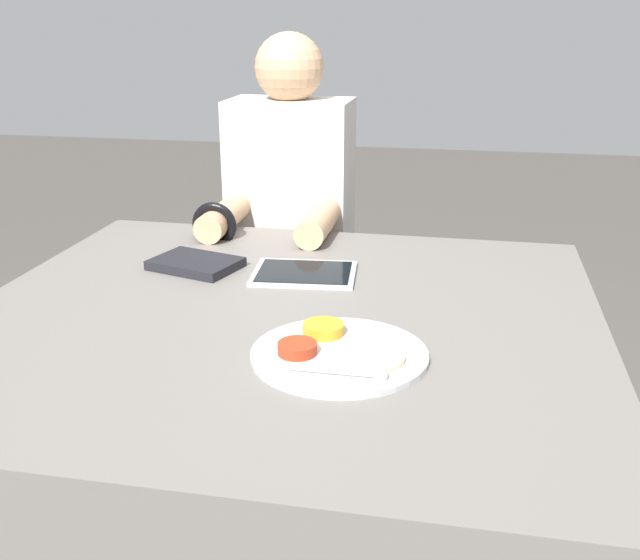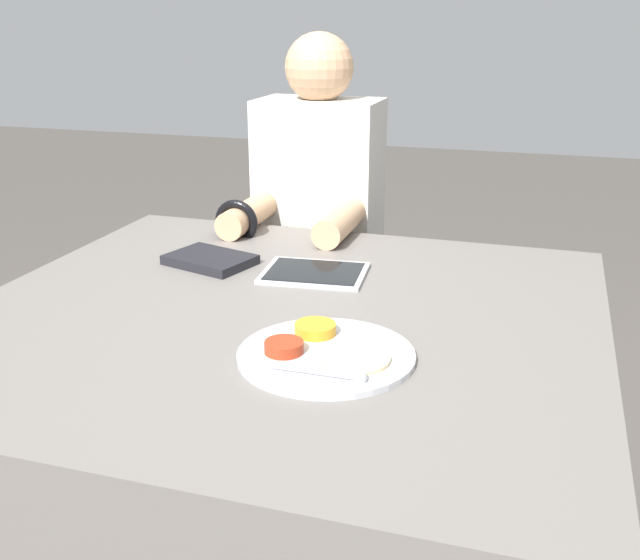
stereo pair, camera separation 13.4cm
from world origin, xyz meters
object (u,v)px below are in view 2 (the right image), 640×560
object	(u,v)px
thali_tray	(325,353)
person_diner	(318,266)
red_notebook	(210,260)
tablet_device	(315,273)

from	to	relation	value
thali_tray	person_diner	world-z (taller)	person_diner
thali_tray	person_diner	bearing A→B (deg)	108.11
thali_tray	person_diner	xyz separation A→B (m)	(-0.28, 0.87, -0.16)
red_notebook	person_diner	xyz separation A→B (m)	(0.09, 0.50, -0.16)
thali_tray	tablet_device	distance (m)	0.39
red_notebook	tablet_device	xyz separation A→B (m)	(0.24, -0.00, -0.00)
red_notebook	tablet_device	size ratio (longest dim) A/B	0.91
thali_tray	red_notebook	distance (m)	0.52
thali_tray	tablet_device	world-z (taller)	thali_tray
thali_tray	person_diner	distance (m)	0.93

